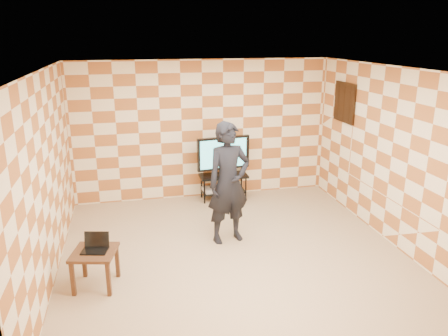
{
  "coord_description": "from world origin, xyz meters",
  "views": [
    {
      "loc": [
        -1.42,
        -5.72,
        3.15
      ],
      "look_at": [
        0.0,
        0.6,
        1.15
      ],
      "focal_mm": 35.0,
      "sensor_mm": 36.0,
      "label": 1
    }
  ],
  "objects_px": {
    "person": "(229,183)",
    "side_table": "(95,257)",
    "tv_stand": "(223,181)",
    "tv": "(223,154)"
  },
  "relations": [
    {
      "from": "person",
      "to": "side_table",
      "type": "bearing_deg",
      "value": -167.84
    },
    {
      "from": "tv_stand",
      "to": "side_table",
      "type": "distance_m",
      "value": 3.54
    },
    {
      "from": "tv",
      "to": "person",
      "type": "distance_m",
      "value": 1.8
    },
    {
      "from": "tv",
      "to": "tv_stand",
      "type": "bearing_deg",
      "value": 82.06
    },
    {
      "from": "tv_stand",
      "to": "person",
      "type": "xyz_separation_m",
      "value": [
        -0.32,
        -1.77,
        0.59
      ]
    },
    {
      "from": "tv_stand",
      "to": "person",
      "type": "relative_size",
      "value": 0.49
    },
    {
      "from": "side_table",
      "to": "tv_stand",
      "type": "bearing_deg",
      "value": 49.61
    },
    {
      "from": "tv",
      "to": "side_table",
      "type": "relative_size",
      "value": 1.64
    },
    {
      "from": "tv_stand",
      "to": "person",
      "type": "height_order",
      "value": "person"
    },
    {
      "from": "tv_stand",
      "to": "person",
      "type": "bearing_deg",
      "value": -100.09
    }
  ]
}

